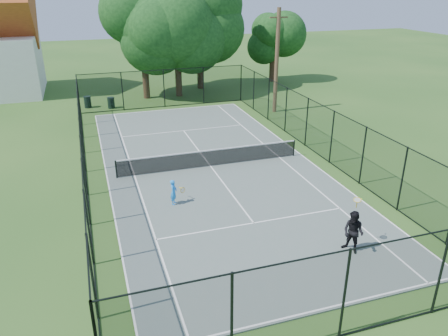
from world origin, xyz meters
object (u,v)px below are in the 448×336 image
object	(u,v)px
trash_bin_left	(88,102)
trash_bin_right	(111,103)
utility_pole	(277,61)
tennis_net	(210,157)
player_blue	(174,192)
player_black	(353,232)

from	to	relation	value
trash_bin_left	trash_bin_right	bearing A→B (deg)	-22.90
trash_bin_left	trash_bin_right	size ratio (longest dim) A/B	1.05
utility_pole	tennis_net	bearing A→B (deg)	-131.01
utility_pole	player_blue	bearing A→B (deg)	-129.95
utility_pole	player_blue	world-z (taller)	utility_pole
trash_bin_right	player_blue	size ratio (longest dim) A/B	0.74
tennis_net	player_blue	distance (m)	4.62
trash_bin_left	player_black	size ratio (longest dim) A/B	0.45
trash_bin_left	utility_pole	xyz separation A→B (m)	(13.73, -5.67, 3.42)
tennis_net	utility_pole	distance (m)	12.37
tennis_net	utility_pole	world-z (taller)	utility_pole
player_black	trash_bin_left	bearing A→B (deg)	109.62
utility_pole	player_blue	distance (m)	16.85
utility_pole	player_black	world-z (taller)	utility_pole
tennis_net	trash_bin_right	distance (m)	14.52
trash_bin_right	player_blue	xyz separation A→B (m)	(1.34, -17.60, 0.21)
tennis_net	trash_bin_right	world-z (taller)	tennis_net
player_black	player_blue	bearing A→B (deg)	133.56
utility_pole	trash_bin_left	bearing A→B (deg)	157.56
trash_bin_right	player_black	xyz separation A→B (m)	(6.83, -23.37, 0.45)
tennis_net	player_blue	bearing A→B (deg)	-127.23
player_blue	player_black	bearing A→B (deg)	-46.44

